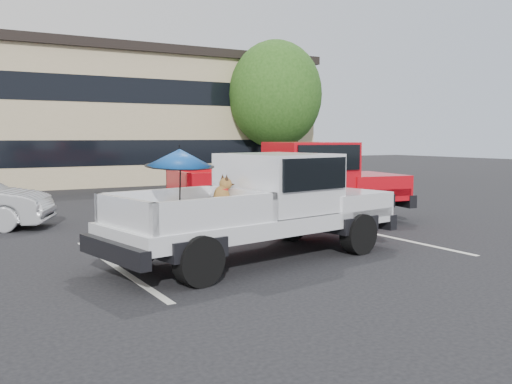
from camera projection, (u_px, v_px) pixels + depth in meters
ground at (331, 270)px, 9.38m from camera, size 90.00×90.00×0.00m
stripe_left at (116, 267)px, 9.59m from camera, size 0.12×5.00×0.01m
stripe_right at (383, 236)px, 12.60m from camera, size 0.12×5.00×0.01m
motel_building at (102, 116)px, 28.11m from camera, size 20.40×8.40×6.30m
tree_right at (275, 94)px, 27.24m from camera, size 4.46×4.46×6.78m
tree_back at (157, 98)px, 32.59m from camera, size 4.68×4.68×7.11m
silver_pickup at (268, 199)px, 10.32m from camera, size 5.94×2.92×2.06m
red_pickup at (303, 179)px, 14.35m from camera, size 6.47×3.06×2.05m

